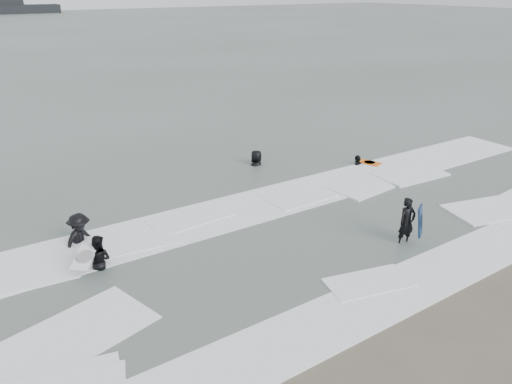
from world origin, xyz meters
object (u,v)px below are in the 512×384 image
surfer_breaker (81,244)px  surfer_right_near (357,166)px  surfer_centre (404,244)px  surfer_right_far (256,166)px  surfer_wading (100,268)px  vessel_horizon (3,9)px

surfer_breaker → surfer_right_near: size_ratio=1.15×
surfer_centre → surfer_right_far: 8.67m
surfer_wading → surfer_breaker: surfer_breaker is taller
surfer_right_far → surfer_centre: bearing=46.6°
surfer_wading → vessel_horizon: vessel_horizon is taller
surfer_right_far → vessel_horizon: (9.25, 138.07, 1.44)m
surfer_centre → surfer_breaker: 10.11m
surfer_centre → surfer_wading: 9.23m
surfer_centre → surfer_breaker: surfer_breaker is taller
surfer_breaker → surfer_right_far: size_ratio=1.02×
surfer_centre → surfer_right_near: surfer_right_near is taller
surfer_centre → surfer_wading: (-8.41, 3.80, 0.00)m
surfer_breaker → surfer_centre: bearing=-64.9°
surfer_right_near → surfer_centre: bearing=34.4°
surfer_right_far → surfer_right_near: bearing=104.4°
surfer_centre → surfer_right_near: bearing=66.9°
surfer_right_far → vessel_horizon: bearing=-136.3°
surfer_breaker → surfer_wading: bearing=-119.9°
surfer_right_far → vessel_horizon: vessel_horizon is taller
surfer_wading → vessel_horizon: (17.79, 142.94, 1.44)m
surfer_centre → surfer_right_near: 7.34m
surfer_centre → vessel_horizon: bearing=95.7°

